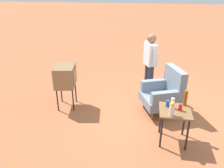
{
  "coord_description": "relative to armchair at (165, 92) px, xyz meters",
  "views": [
    {
      "loc": [
        4.73,
        -0.41,
        2.76
      ],
      "look_at": [
        0.13,
        -1.18,
        0.65
      ],
      "focal_mm": 36.15,
      "sensor_mm": 36.0,
      "label": 1
    }
  ],
  "objects": [
    {
      "name": "ground_plane",
      "position": [
        -0.05,
        -0.01,
        -0.5
      ],
      "size": [
        60.0,
        60.0,
        0.0
      ],
      "primitive_type": "plane",
      "color": "#A05B38"
    },
    {
      "name": "armchair",
      "position": [
        0.0,
        0.0,
        0.0
      ],
      "size": [
        1.0,
        1.01,
        1.06
      ],
      "color": "brown",
      "rests_on": "ground"
    },
    {
      "name": "side_table",
      "position": [
        1.05,
        0.13,
        0.07
      ],
      "size": [
        0.56,
        0.56,
        0.67
      ],
      "color": "black",
      "rests_on": "ground"
    },
    {
      "name": "tv_on_stand",
      "position": [
        0.11,
        -2.28,
        0.28
      ],
      "size": [
        0.67,
        0.54,
        1.03
      ],
      "color": "black",
      "rests_on": "ground"
    },
    {
      "name": "person_standing",
      "position": [
        -0.8,
        -0.37,
        0.44
      ],
      "size": [
        0.52,
        0.35,
        1.64
      ],
      "color": "#2D3347",
      "rests_on": "ground"
    },
    {
      "name": "soda_can_red",
      "position": [
        1.05,
        0.21,
        0.23
      ],
      "size": [
        0.07,
        0.07,
        0.12
      ],
      "primitive_type": "cylinder",
      "color": "red",
      "rests_on": "side_table"
    },
    {
      "name": "soda_can_blue",
      "position": [
        0.94,
        -0.0,
        0.23
      ],
      "size": [
        0.07,
        0.07,
        0.12
      ],
      "primitive_type": "cylinder",
      "color": "blue",
      "rests_on": "side_table"
    },
    {
      "name": "bottle_tall_amber",
      "position": [
        0.84,
        0.31,
        0.32
      ],
      "size": [
        0.07,
        0.07,
        0.3
      ],
      "primitive_type": "cylinder",
      "color": "brown",
      "rests_on": "side_table"
    },
    {
      "name": "bottle_short_clear",
      "position": [
        0.99,
        0.07,
        0.27
      ],
      "size": [
        0.06,
        0.06,
        0.2
      ],
      "primitive_type": "cylinder",
      "color": "silver",
      "rests_on": "side_table"
    },
    {
      "name": "flower_vase",
      "position": [
        1.25,
        0.04,
        0.32
      ],
      "size": [
        0.14,
        0.1,
        0.27
      ],
      "color": "silver",
      "rests_on": "side_table"
    }
  ]
}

